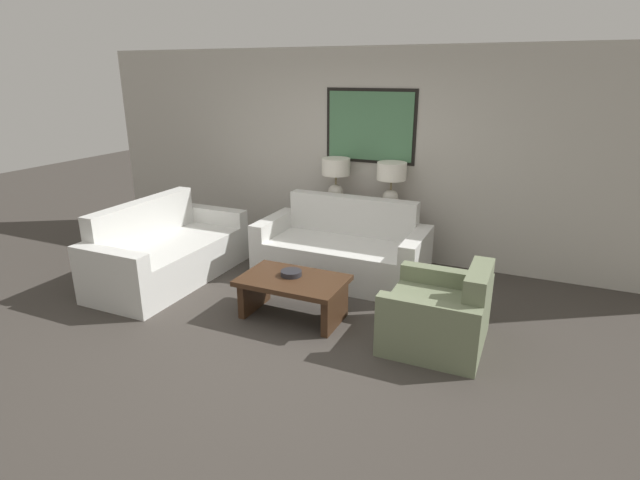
{
  "coord_description": "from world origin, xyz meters",
  "views": [
    {
      "loc": [
        2.04,
        -3.61,
        2.35
      ],
      "look_at": [
        -0.02,
        0.98,
        0.65
      ],
      "focal_mm": 28.0,
      "sensor_mm": 36.0,
      "label": 1
    }
  ],
  "objects_px": {
    "table_lamp_left": "(336,173)",
    "armchair_near_back_wall": "(440,316)",
    "table_lamp_right": "(391,177)",
    "couch_by_side": "(167,254)",
    "couch_by_back_wall": "(342,252)",
    "coffee_table": "(293,289)",
    "console_table": "(361,232)",
    "decorative_bowl": "(291,273)"
  },
  "relations": [
    {
      "from": "table_lamp_left",
      "to": "decorative_bowl",
      "type": "distance_m",
      "value": 1.93
    },
    {
      "from": "console_table",
      "to": "table_lamp_left",
      "type": "relative_size",
      "value": 2.31
    },
    {
      "from": "decorative_bowl",
      "to": "coffee_table",
      "type": "bearing_deg",
      "value": -49.6
    },
    {
      "from": "decorative_bowl",
      "to": "armchair_near_back_wall",
      "type": "bearing_deg",
      "value": 1.24
    },
    {
      "from": "table_lamp_left",
      "to": "couch_by_back_wall",
      "type": "bearing_deg",
      "value": -61.09
    },
    {
      "from": "table_lamp_left",
      "to": "coffee_table",
      "type": "xyz_separation_m",
      "value": [
        0.31,
        -1.84,
        -0.82
      ]
    },
    {
      "from": "table_lamp_right",
      "to": "decorative_bowl",
      "type": "relative_size",
      "value": 2.65
    },
    {
      "from": "couch_by_back_wall",
      "to": "table_lamp_left",
      "type": "bearing_deg",
      "value": 118.91
    },
    {
      "from": "console_table",
      "to": "couch_by_side",
      "type": "height_order",
      "value": "couch_by_side"
    },
    {
      "from": "table_lamp_left",
      "to": "table_lamp_right",
      "type": "height_order",
      "value": "same"
    },
    {
      "from": "console_table",
      "to": "couch_by_side",
      "type": "relative_size",
      "value": 0.66
    },
    {
      "from": "coffee_table",
      "to": "decorative_bowl",
      "type": "bearing_deg",
      "value": 130.4
    },
    {
      "from": "table_lamp_left",
      "to": "couch_by_side",
      "type": "height_order",
      "value": "table_lamp_left"
    },
    {
      "from": "couch_by_back_wall",
      "to": "couch_by_side",
      "type": "height_order",
      "value": "same"
    },
    {
      "from": "couch_by_back_wall",
      "to": "coffee_table",
      "type": "relative_size",
      "value": 1.9
    },
    {
      "from": "table_lamp_right",
      "to": "decorative_bowl",
      "type": "height_order",
      "value": "table_lamp_right"
    },
    {
      "from": "console_table",
      "to": "armchair_near_back_wall",
      "type": "xyz_separation_m",
      "value": [
        1.37,
        -1.75,
        -0.1
      ]
    },
    {
      "from": "table_lamp_left",
      "to": "couch_by_side",
      "type": "bearing_deg",
      "value": -133.89
    },
    {
      "from": "armchair_near_back_wall",
      "to": "table_lamp_right",
      "type": "bearing_deg",
      "value": 119.84
    },
    {
      "from": "table_lamp_left",
      "to": "table_lamp_right",
      "type": "relative_size",
      "value": 1.0
    },
    {
      "from": "coffee_table",
      "to": "couch_by_back_wall",
      "type": "bearing_deg",
      "value": 87.21
    },
    {
      "from": "table_lamp_right",
      "to": "couch_by_side",
      "type": "relative_size",
      "value": 0.28
    },
    {
      "from": "table_lamp_left",
      "to": "coffee_table",
      "type": "relative_size",
      "value": 0.54
    },
    {
      "from": "couch_by_back_wall",
      "to": "armchair_near_back_wall",
      "type": "relative_size",
      "value": 2.14
    },
    {
      "from": "couch_by_side",
      "to": "decorative_bowl",
      "type": "bearing_deg",
      "value": -7.29
    },
    {
      "from": "table_lamp_right",
      "to": "couch_by_back_wall",
      "type": "distance_m",
      "value": 1.11
    },
    {
      "from": "table_lamp_left",
      "to": "armchair_near_back_wall",
      "type": "xyz_separation_m",
      "value": [
        1.74,
        -1.75,
        -0.85
      ]
    },
    {
      "from": "table_lamp_right",
      "to": "couch_by_side",
      "type": "bearing_deg",
      "value": -145.1
    },
    {
      "from": "console_table",
      "to": "coffee_table",
      "type": "height_order",
      "value": "console_table"
    },
    {
      "from": "table_lamp_left",
      "to": "couch_by_side",
      "type": "distance_m",
      "value": 2.31
    },
    {
      "from": "coffee_table",
      "to": "table_lamp_left",
      "type": "bearing_deg",
      "value": 99.59
    },
    {
      "from": "couch_by_side",
      "to": "table_lamp_left",
      "type": "bearing_deg",
      "value": 46.11
    },
    {
      "from": "couch_by_back_wall",
      "to": "armchair_near_back_wall",
      "type": "xyz_separation_m",
      "value": [
        1.37,
        -1.09,
        -0.04
      ]
    },
    {
      "from": "couch_by_side",
      "to": "coffee_table",
      "type": "height_order",
      "value": "couch_by_side"
    },
    {
      "from": "table_lamp_right",
      "to": "couch_by_side",
      "type": "height_order",
      "value": "table_lamp_right"
    },
    {
      "from": "table_lamp_right",
      "to": "couch_by_back_wall",
      "type": "relative_size",
      "value": 0.28
    },
    {
      "from": "console_table",
      "to": "decorative_bowl",
      "type": "height_order",
      "value": "console_table"
    },
    {
      "from": "couch_by_back_wall",
      "to": "coffee_table",
      "type": "height_order",
      "value": "couch_by_back_wall"
    },
    {
      "from": "table_lamp_left",
      "to": "couch_by_back_wall",
      "type": "xyz_separation_m",
      "value": [
        0.37,
        -0.67,
        -0.81
      ]
    },
    {
      "from": "coffee_table",
      "to": "armchair_near_back_wall",
      "type": "height_order",
      "value": "armchair_near_back_wall"
    },
    {
      "from": "table_lamp_right",
      "to": "armchair_near_back_wall",
      "type": "xyz_separation_m",
      "value": [
        1.01,
        -1.75,
        -0.85
      ]
    },
    {
      "from": "console_table",
      "to": "table_lamp_left",
      "type": "distance_m",
      "value": 0.83
    }
  ]
}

